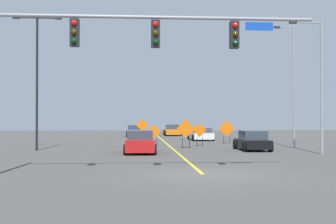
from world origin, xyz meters
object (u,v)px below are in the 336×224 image
(traffic_signal_assembly, at_px, (112,44))
(street_lamp_mid_right, at_px, (319,80))
(street_lamp_far_right, at_px, (37,72))
(car_black_mid, at_px, (252,141))
(car_orange_near, at_px, (172,130))
(street_lamp_near_right, at_px, (293,81))
(car_blue_far, at_px, (136,131))
(construction_sign_median_near, at_px, (227,129))
(construction_sign_left_lane, at_px, (200,131))
(car_red_approaching, at_px, (140,142))
(car_white_passing, at_px, (201,134))
(construction_sign_left_shoulder, at_px, (186,130))
(construction_sign_median_far, at_px, (143,126))
(construction_sign_right_lane, at_px, (154,133))

(traffic_signal_assembly, distance_m, street_lamp_mid_right, 15.02)
(street_lamp_far_right, xyz_separation_m, car_black_mid, (14.59, -0.91, -4.70))
(traffic_signal_assembly, height_order, car_orange_near, traffic_signal_assembly)
(street_lamp_near_right, bearing_deg, car_blue_far, 118.39)
(street_lamp_mid_right, bearing_deg, construction_sign_median_near, 105.83)
(car_black_mid, xyz_separation_m, car_orange_near, (-3.37, 26.07, 0.03))
(construction_sign_left_lane, relative_size, car_red_approaching, 0.42)
(car_white_passing, xyz_separation_m, car_red_approaching, (-6.15, -15.84, 0.07))
(construction_sign_left_shoulder, bearing_deg, traffic_signal_assembly, -106.79)
(traffic_signal_assembly, height_order, construction_sign_median_far, traffic_signal_assembly)
(car_blue_far, bearing_deg, construction_sign_median_far, -81.08)
(construction_sign_left_shoulder, height_order, construction_sign_right_lane, construction_sign_left_shoulder)
(car_orange_near, bearing_deg, street_lamp_near_right, -73.73)
(street_lamp_far_right, relative_size, construction_sign_median_far, 4.31)
(construction_sign_right_lane, bearing_deg, car_white_passing, 61.59)
(street_lamp_mid_right, bearing_deg, car_black_mid, 132.63)
(street_lamp_near_right, xyz_separation_m, construction_sign_median_near, (-3.68, 5.93, -3.66))
(street_lamp_mid_right, bearing_deg, construction_sign_left_lane, 126.65)
(street_lamp_far_right, height_order, construction_sign_left_lane, street_lamp_far_right)
(construction_sign_median_far, height_order, construction_sign_right_lane, construction_sign_median_far)
(construction_sign_right_lane, distance_m, car_orange_near, 21.47)
(construction_sign_median_far, distance_m, car_white_passing, 7.39)
(construction_sign_left_shoulder, xyz_separation_m, car_blue_far, (-3.71, 21.11, -0.71))
(traffic_signal_assembly, height_order, street_lamp_mid_right, street_lamp_mid_right)
(construction_sign_median_near, relative_size, construction_sign_right_lane, 1.18)
(construction_sign_median_far, height_order, construction_sign_median_near, construction_sign_median_far)
(street_lamp_mid_right, relative_size, construction_sign_median_far, 3.83)
(construction_sign_median_far, xyz_separation_m, construction_sign_left_lane, (4.28, -14.00, -0.19))
(street_lamp_mid_right, distance_m, construction_sign_median_near, 12.49)
(construction_sign_left_shoulder, relative_size, car_black_mid, 0.55)
(street_lamp_mid_right, height_order, street_lamp_far_right, street_lamp_far_right)
(construction_sign_right_lane, relative_size, car_white_passing, 0.37)
(street_lamp_mid_right, bearing_deg, car_white_passing, 104.89)
(street_lamp_near_right, bearing_deg, car_white_passing, 113.02)
(street_lamp_near_right, bearing_deg, construction_sign_left_lane, 158.47)
(street_lamp_far_right, height_order, construction_sign_left_shoulder, street_lamp_far_right)
(street_lamp_mid_right, relative_size, construction_sign_left_lane, 4.49)
(street_lamp_mid_right, bearing_deg, car_blue_far, 112.43)
(construction_sign_left_shoulder, relative_size, construction_sign_right_lane, 1.24)
(car_orange_near, bearing_deg, traffic_signal_assembly, -97.98)
(street_lamp_mid_right, xyz_separation_m, construction_sign_median_near, (-3.29, 11.60, -3.26))
(car_black_mid, bearing_deg, construction_sign_median_near, 90.56)
(traffic_signal_assembly, xyz_separation_m, car_white_passing, (7.30, 26.66, -4.42))
(street_lamp_far_right, xyz_separation_m, construction_sign_left_shoulder, (10.33, 1.56, -3.98))
(car_blue_far, bearing_deg, construction_sign_median_near, -62.99)
(construction_sign_median_far, bearing_deg, car_black_mid, -68.98)
(construction_sign_median_near, xyz_separation_m, car_red_approaching, (-7.55, -9.81, -0.57))
(street_lamp_near_right, height_order, car_white_passing, street_lamp_near_right)
(street_lamp_near_right, xyz_separation_m, car_blue_far, (-11.57, 21.40, -4.27))
(construction_sign_median_near, xyz_separation_m, car_black_mid, (0.08, -8.11, -0.62))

